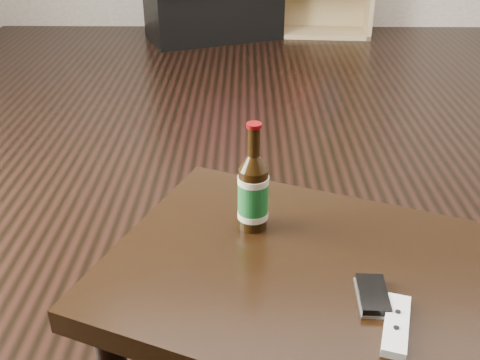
{
  "coord_description": "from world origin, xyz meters",
  "views": [
    {
      "loc": [
        -0.46,
        -1.73,
        1.15
      ],
      "look_at": [
        -0.47,
        -0.63,
        0.54
      ],
      "focal_mm": 42.0,
      "sensor_mm": 36.0,
      "label": 1
    }
  ],
  "objects_px": {
    "coffee_table": "(367,302)",
    "phone": "(373,296)",
    "remote": "(396,325)",
    "tv_stand": "(213,12)",
    "beer_bottle": "(253,192)"
  },
  "relations": [
    {
      "from": "phone",
      "to": "remote",
      "type": "relative_size",
      "value": 0.72
    },
    {
      "from": "tv_stand",
      "to": "coffee_table",
      "type": "bearing_deg",
      "value": -103.7
    },
    {
      "from": "beer_bottle",
      "to": "remote",
      "type": "distance_m",
      "value": 0.43
    },
    {
      "from": "coffee_table",
      "to": "phone",
      "type": "xyz_separation_m",
      "value": [
        -0.01,
        -0.05,
        0.06
      ]
    },
    {
      "from": "tv_stand",
      "to": "beer_bottle",
      "type": "distance_m",
      "value": 3.29
    },
    {
      "from": "beer_bottle",
      "to": "phone",
      "type": "height_order",
      "value": "beer_bottle"
    },
    {
      "from": "tv_stand",
      "to": "phone",
      "type": "xyz_separation_m",
      "value": [
        0.5,
        -3.52,
        0.23
      ]
    },
    {
      "from": "tv_stand",
      "to": "phone",
      "type": "distance_m",
      "value": 3.56
    },
    {
      "from": "coffee_table",
      "to": "beer_bottle",
      "type": "height_order",
      "value": "beer_bottle"
    },
    {
      "from": "phone",
      "to": "remote",
      "type": "height_order",
      "value": "same"
    },
    {
      "from": "tv_stand",
      "to": "remote",
      "type": "distance_m",
      "value": 3.64
    },
    {
      "from": "coffee_table",
      "to": "beer_bottle",
      "type": "xyz_separation_m",
      "value": [
        -0.24,
        0.2,
        0.15
      ]
    },
    {
      "from": "coffee_table",
      "to": "phone",
      "type": "height_order",
      "value": "phone"
    },
    {
      "from": "tv_stand",
      "to": "remote",
      "type": "bearing_deg",
      "value": -103.67
    },
    {
      "from": "tv_stand",
      "to": "beer_bottle",
      "type": "bearing_deg",
      "value": -107.3
    }
  ]
}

